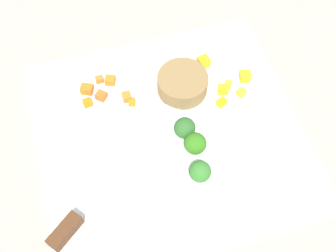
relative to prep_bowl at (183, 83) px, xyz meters
name	(u,v)px	position (x,y,z in m)	size (l,w,h in m)	color
ground_plane	(168,132)	(-0.05, -0.07, -0.03)	(4.00, 4.00, 0.00)	#A39B8F
cutting_board	(168,131)	(-0.05, -0.07, -0.02)	(0.43, 0.40, 0.01)	white
prep_bowl	(183,83)	(0.00, 0.00, 0.00)	(0.09, 0.09, 0.03)	olive
chef_knife	(105,186)	(-0.17, -0.14, -0.01)	(0.30, 0.24, 0.02)	silver
carrot_dice_0	(132,102)	(-0.09, 0.00, -0.01)	(0.01, 0.01, 0.01)	orange
carrot_dice_1	(110,80)	(-0.12, 0.05, -0.01)	(0.02, 0.02, 0.01)	orange
carrot_dice_2	(99,80)	(-0.14, 0.06, -0.01)	(0.01, 0.01, 0.01)	orange
carrot_dice_3	(101,96)	(-0.14, 0.02, -0.01)	(0.02, 0.02, 0.01)	orange
carrot_dice_4	(87,103)	(-0.17, 0.02, -0.01)	(0.01, 0.01, 0.01)	orange
carrot_dice_5	(127,97)	(-0.10, 0.01, -0.01)	(0.01, 0.02, 0.01)	orange
carrot_dice_6	(87,89)	(-0.16, 0.04, -0.01)	(0.02, 0.02, 0.02)	orange
pepper_dice_0	(204,62)	(0.05, 0.04, -0.01)	(0.02, 0.02, 0.02)	yellow
pepper_dice_1	(228,84)	(0.08, -0.02, -0.01)	(0.01, 0.01, 0.01)	yellow
pepper_dice_2	(245,76)	(0.11, -0.01, -0.01)	(0.02, 0.02, 0.02)	yellow
pepper_dice_3	(241,93)	(0.10, -0.04, -0.01)	(0.01, 0.01, 0.01)	yellow
pepper_dice_4	(223,90)	(0.07, -0.03, -0.01)	(0.02, 0.02, 0.01)	yellow
pepper_dice_5	(222,102)	(0.06, -0.05, -0.01)	(0.02, 0.01, 0.01)	yellow
broccoli_floret_0	(185,128)	(-0.02, -0.09, 0.00)	(0.04, 0.04, 0.04)	#91BC69
broccoli_floret_1	(200,172)	(-0.02, -0.17, 0.00)	(0.03, 0.03, 0.04)	#96AF68
broccoli_floret_2	(195,144)	(-0.02, -0.12, 0.00)	(0.04, 0.04, 0.04)	#85C363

